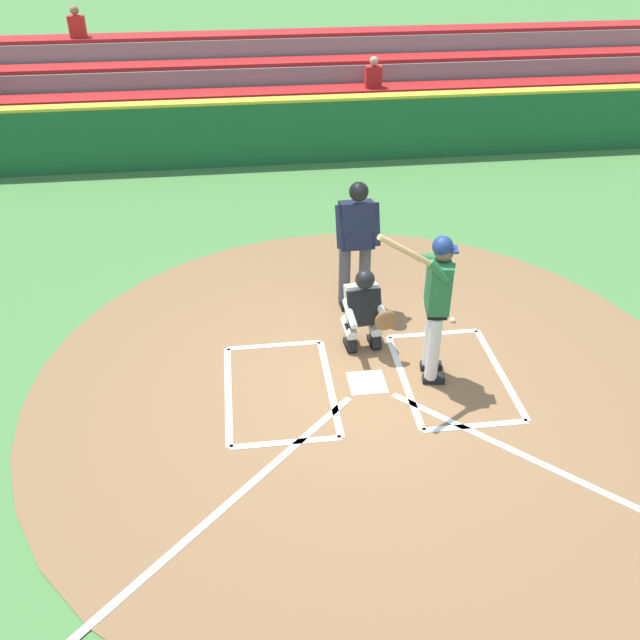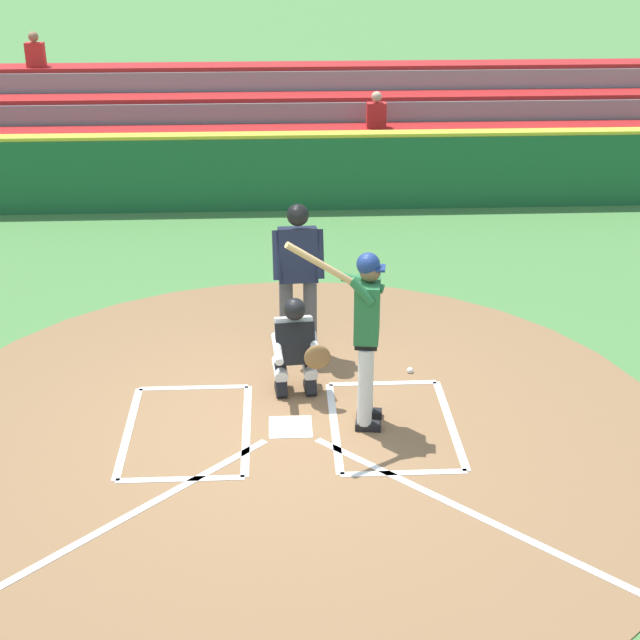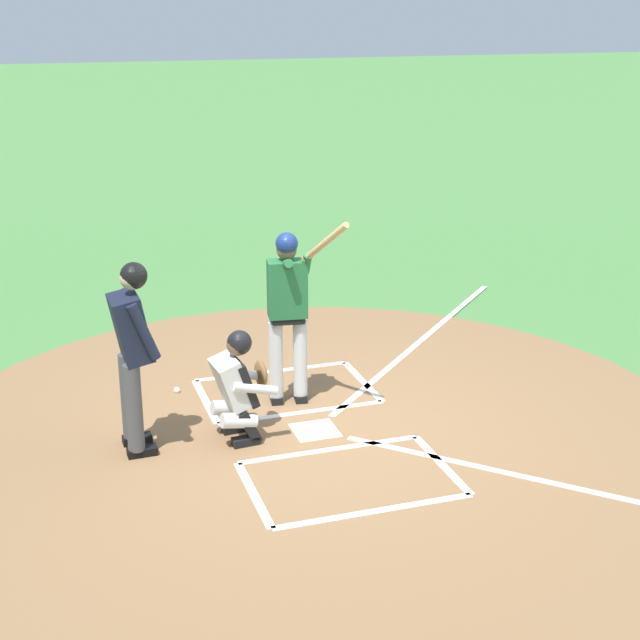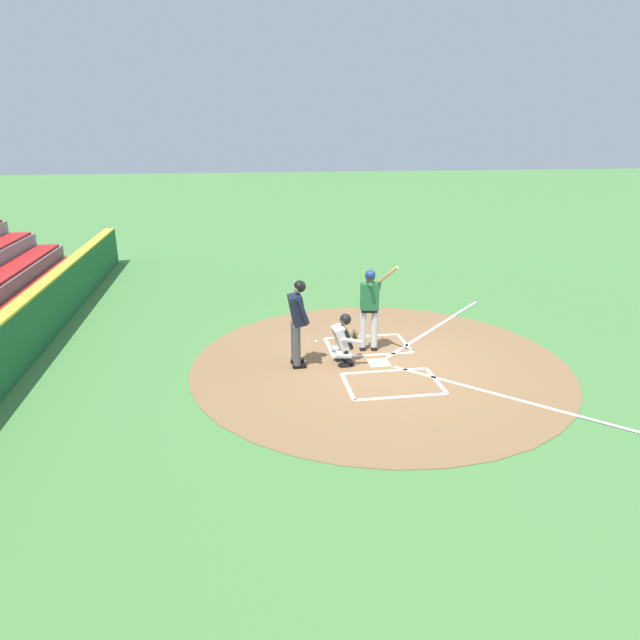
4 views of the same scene
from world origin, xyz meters
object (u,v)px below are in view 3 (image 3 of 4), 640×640
catcher (239,383)px  plate_umpire (132,345)px  batter (289,306)px  baseball (177,390)px

catcher → plate_umpire: bearing=-93.1°
batter → baseball: bearing=-119.7°
catcher → plate_umpire: (-0.05, -0.98, 0.49)m
catcher → baseball: catcher is taller
batter → plate_umpire: 1.80m
batter → baseball: size_ratio=28.76×
batter → plate_umpire: bearing=-69.8°
plate_umpire → catcher: bearing=86.9°
catcher → baseball: 1.47m
batter → catcher: (0.67, -0.71, -0.51)m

